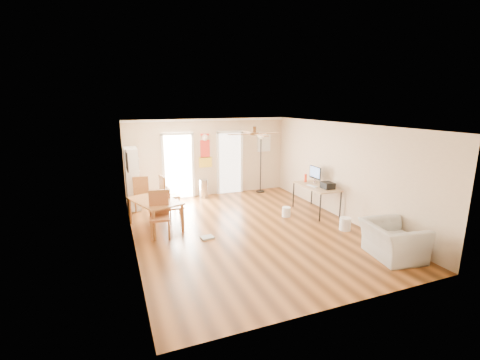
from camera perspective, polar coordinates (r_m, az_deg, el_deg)
name	(u,v)px	position (r m, az deg, el deg)	size (l,w,h in m)	color
floor	(249,229)	(8.44, 1.51, -8.50)	(7.00, 7.00, 0.00)	brown
ceiling	(249,125)	(7.86, 1.62, 9.40)	(5.50, 7.00, 0.00)	silver
wall_back	(209,157)	(11.29, -5.40, 3.88)	(5.50, 0.04, 2.60)	beige
wall_front	(342,229)	(5.15, 17.11, -8.13)	(5.50, 0.04, 2.60)	beige
wall_left	(131,190)	(7.45, -18.32, -1.64)	(0.04, 7.00, 2.60)	beige
wall_right	(342,171)	(9.45, 17.12, 1.51)	(0.04, 7.00, 2.60)	beige
crown_molding	(249,127)	(7.86, 1.62, 9.11)	(5.50, 7.00, 0.08)	white
kitchen_doorway	(178,167)	(11.08, -10.58, 2.22)	(0.90, 0.10, 2.10)	white
bathroom_doorway	(230,163)	(11.55, -1.78, 2.88)	(0.80, 0.10, 2.10)	white
wall_decal	(205,150)	(11.20, -6.02, 5.09)	(0.46, 0.03, 1.10)	red
ac_grille	(264,143)	(11.93, 4.15, 6.35)	(0.50, 0.04, 0.60)	white
framed_poster	(127,161)	(8.74, -18.92, 3.13)	(0.04, 0.66, 0.48)	black
ceiling_fan	(254,134)	(7.59, 2.51, 7.98)	(1.24, 1.24, 0.20)	#593819
bookshelf	(132,179)	(10.34, -18.05, 0.25)	(0.37, 0.82, 1.83)	white
dining_table	(156,214)	(8.70, -14.33, -5.67)	(0.88, 1.46, 0.73)	#A46B35
dining_chair_right_a	(170,194)	(9.70, -11.98, -2.40)	(0.46, 0.46, 1.11)	#A27034
dining_chair_right_b	(175,205)	(8.94, -11.05, -4.24)	(0.39, 0.39, 0.96)	#A25E34
dining_chair_near	(160,215)	(7.98, -13.68, -5.96)	(0.46, 0.46, 1.11)	#A65E35
dining_chair_far	(142,193)	(10.15, -16.58, -2.16)	(0.43, 0.43, 1.05)	#A67135
trash_can	(204,189)	(11.12, -6.28, -1.48)	(0.29, 0.29, 0.63)	silver
torchiere_lamp	(261,163)	(11.64, 3.58, 2.86)	(0.39, 0.39, 2.06)	black
computer_desk	(316,199)	(9.84, 12.90, -3.22)	(0.74, 1.47, 0.79)	tan
imac	(315,175)	(9.99, 12.79, 0.87)	(0.07, 0.54, 0.50)	black
keyboard	(312,186)	(9.67, 12.31, -1.00)	(0.12, 0.37, 0.01)	silver
printer	(328,185)	(9.50, 14.85, -0.90)	(0.29, 0.34, 0.18)	black
orange_bottle	(306,178)	(10.12, 11.22, 0.33)	(0.08, 0.08, 0.24)	red
wastebasket_a	(286,212)	(9.39, 7.97, -5.45)	(0.24, 0.24, 0.27)	white
wastebasket_b	(345,224)	(8.75, 17.64, -7.21)	(0.28, 0.28, 0.32)	white
floor_cloth	(207,237)	(7.95, -5.68, -9.81)	(0.29, 0.23, 0.04)	#A4A59F
armchair	(392,240)	(7.57, 24.75, -9.44)	(1.12, 0.98, 0.73)	#AFAFAA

